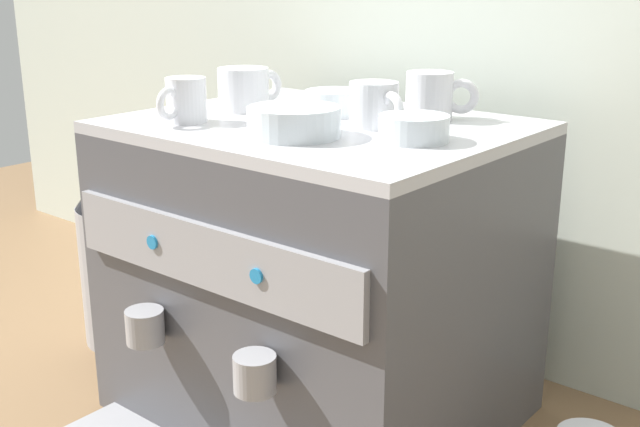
{
  "coord_description": "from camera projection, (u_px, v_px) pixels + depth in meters",
  "views": [
    {
      "loc": [
        0.75,
        -0.91,
        0.7
      ],
      "look_at": [
        0.0,
        0.0,
        0.34
      ],
      "focal_mm": 44.32,
      "sensor_mm": 36.0,
      "label": 1
    }
  ],
  "objects": [
    {
      "name": "ceramic_bowl_1",
      "position": [
        294.0,
        122.0,
        1.07
      ],
      "size": [
        0.13,
        0.13,
        0.04
      ],
      "color": "silver",
      "rests_on": "espresso_machine"
    },
    {
      "name": "ceramic_bowl_2",
      "position": [
        414.0,
        129.0,
        1.05
      ],
      "size": [
        0.09,
        0.09,
        0.03
      ],
      "color": "silver",
      "rests_on": "espresso_machine"
    },
    {
      "name": "espresso_machine",
      "position": [
        318.0,
        274.0,
        1.26
      ],
      "size": [
        0.58,
        0.58,
        0.48
      ],
      "color": "#4C4C51",
      "rests_on": "ground_plane"
    },
    {
      "name": "ceramic_cup_3",
      "position": [
        185.0,
        100.0,
        1.17
      ],
      "size": [
        0.06,
        0.1,
        0.07
      ],
      "color": "white",
      "rests_on": "espresso_machine"
    },
    {
      "name": "ceramic_cup_2",
      "position": [
        375.0,
        105.0,
        1.13
      ],
      "size": [
        0.1,
        0.07,
        0.07
      ],
      "color": "white",
      "rests_on": "espresso_machine"
    },
    {
      "name": "tiled_backsplash_wall",
      "position": [
        439.0,
        105.0,
        1.45
      ],
      "size": [
        2.8,
        0.03,
        0.93
      ],
      "primitive_type": "cube",
      "color": "silver",
      "rests_on": "ground_plane"
    },
    {
      "name": "ground_plane",
      "position": [
        320.0,
        406.0,
        1.33
      ],
      "size": [
        4.0,
        4.0,
        0.0
      ],
      "primitive_type": "plane",
      "color": "brown"
    },
    {
      "name": "ceramic_cup_1",
      "position": [
        432.0,
        96.0,
        1.2
      ],
      "size": [
        0.1,
        0.08,
        0.07
      ],
      "color": "white",
      "rests_on": "espresso_machine"
    },
    {
      "name": "ceramic_cup_0",
      "position": [
        246.0,
        89.0,
        1.28
      ],
      "size": [
        0.08,
        0.12,
        0.07
      ],
      "color": "white",
      "rests_on": "espresso_machine"
    },
    {
      "name": "coffee_grinder",
      "position": [
        127.0,
        244.0,
        1.53
      ],
      "size": [
        0.18,
        0.18,
        0.4
      ],
      "color": "#939399",
      "rests_on": "ground_plane"
    },
    {
      "name": "ceramic_bowl_0",
      "position": [
        335.0,
        103.0,
        1.24
      ],
      "size": [
        0.1,
        0.1,
        0.04
      ],
      "color": "silver",
      "rests_on": "espresso_machine"
    }
  ]
}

